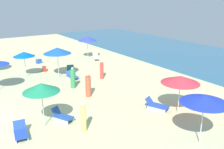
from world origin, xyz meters
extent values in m
cube|color=#306587|center=(0.00, 23.37, 0.06)|extent=(60.00, 13.27, 0.12)
cylinder|color=silver|center=(5.29, 10.38, 0.95)|extent=(0.05, 0.05, 1.91)
cone|color=#D43240|center=(5.29, 10.38, 2.12)|extent=(2.28, 2.28, 0.44)
cube|color=silver|center=(4.46, 9.38, 0.12)|extent=(1.11, 0.51, 0.24)
cube|color=silver|center=(4.24, 9.88, 0.12)|extent=(1.11, 0.51, 0.24)
cube|color=#284DB4|center=(4.35, 9.63, 0.27)|extent=(1.47, 1.12, 0.06)
cube|color=#284DB4|center=(3.79, 9.39, 0.46)|extent=(0.57, 0.70, 0.42)
cylinder|color=silver|center=(8.14, 8.76, 1.04)|extent=(0.05, 0.05, 2.09)
cone|color=#1D34CA|center=(8.14, 8.76, 2.28)|extent=(2.22, 2.22, 0.38)
cylinder|color=silver|center=(-5.35, 7.06, 1.05)|extent=(0.05, 0.05, 2.10)
cone|color=#1955B0|center=(-5.35, 7.06, 2.36)|extent=(2.37, 2.37, 0.52)
cube|color=silver|center=(-4.17, 7.54, 0.09)|extent=(1.06, 0.08, 0.18)
cube|color=silver|center=(-4.19, 8.11, 0.09)|extent=(1.06, 0.08, 0.18)
cube|color=#3055AF|center=(-4.18, 7.82, 0.21)|extent=(1.20, 0.71, 0.06)
cube|color=#3055AF|center=(-4.72, 7.80, 0.39)|extent=(0.39, 0.65, 0.38)
cube|color=silver|center=(-5.64, 8.00, 0.11)|extent=(0.94, 0.43, 0.22)
cube|color=silver|center=(-5.42, 8.53, 0.11)|extent=(0.94, 0.43, 0.22)
cube|color=#23726A|center=(-5.53, 8.27, 0.25)|extent=(1.29, 1.06, 0.06)
cube|color=#23726A|center=(-6.00, 8.46, 0.47)|extent=(0.54, 0.72, 0.47)
cylinder|color=silver|center=(2.38, 3.04, 1.01)|extent=(0.05, 0.05, 2.01)
cone|color=#1F8A5B|center=(2.38, 3.04, 2.25)|extent=(1.94, 1.94, 0.47)
cube|color=silver|center=(2.60, 3.90, 0.13)|extent=(0.94, 0.50, 0.26)
cube|color=silver|center=(2.38, 4.33, 0.13)|extent=(0.94, 0.50, 0.26)
cube|color=#264CA1|center=(2.49, 4.11, 0.29)|extent=(1.27, 1.02, 0.06)
cube|color=#264CA1|center=(2.02, 3.88, 0.52)|extent=(0.49, 0.60, 0.48)
cube|color=silver|center=(2.86, 1.40, 0.11)|extent=(1.00, 0.20, 0.21)
cube|color=silver|center=(2.94, 1.93, 0.11)|extent=(1.00, 0.20, 0.21)
cube|color=blue|center=(2.90, 1.66, 0.24)|extent=(1.20, 0.80, 0.06)
cube|color=blue|center=(2.40, 1.74, 0.46)|extent=(0.44, 0.65, 0.46)
cylinder|color=silver|center=(-10.06, 12.52, 0.99)|extent=(0.05, 0.05, 1.97)
cone|color=#3441C4|center=(-10.06, 12.52, 2.23)|extent=(2.07, 2.07, 0.51)
cube|color=silver|center=(-8.87, 12.61, 0.10)|extent=(1.03, 0.43, 0.20)
cube|color=silver|center=(-8.69, 13.08, 0.10)|extent=(1.03, 0.43, 0.20)
cube|color=silver|center=(-8.78, 12.84, 0.23)|extent=(1.34, 0.99, 0.06)
cube|color=silver|center=(-9.30, 13.04, 0.47)|extent=(0.49, 0.64, 0.50)
cylinder|color=silver|center=(-7.05, 4.70, 0.91)|extent=(0.05, 0.05, 1.82)
cone|color=blue|center=(-7.05, 4.70, 2.02)|extent=(1.84, 1.84, 0.41)
cylinder|color=#EB423B|center=(-2.85, 9.94, 0.70)|extent=(0.39, 0.39, 1.40)
sphere|color=beige|center=(-2.85, 9.94, 1.51)|extent=(0.25, 0.25, 0.25)
cylinder|color=#F9EE6D|center=(4.09, 4.57, 0.71)|extent=(0.40, 0.40, 1.42)
sphere|color=beige|center=(4.09, 4.57, 1.53)|extent=(0.25, 0.25, 0.25)
cylinder|color=#339151|center=(-2.18, 6.94, 0.73)|extent=(0.52, 0.52, 1.45)
sphere|color=beige|center=(-2.18, 6.94, 1.54)|extent=(0.20, 0.20, 0.20)
cylinder|color=#D35739|center=(0.02, 7.06, 0.74)|extent=(0.54, 0.54, 1.49)
sphere|color=tan|center=(0.02, 7.06, 1.59)|extent=(0.23, 0.23, 0.23)
cube|color=#2750AF|center=(-10.89, 7.10, 0.21)|extent=(0.52, 0.61, 0.43)
cube|color=red|center=(-7.80, 6.62, 0.21)|extent=(0.64, 0.42, 0.42)
camera|label=1|loc=(14.54, -0.66, 6.80)|focal=39.97mm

